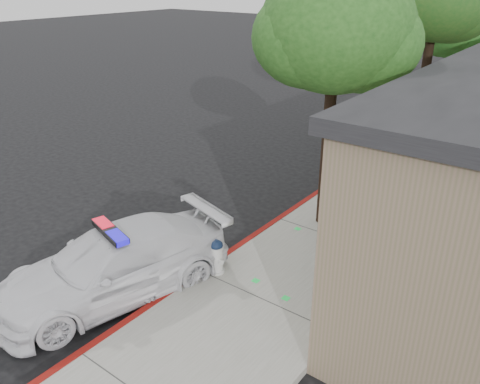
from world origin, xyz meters
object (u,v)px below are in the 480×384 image
(police_car, at_px, (114,264))
(street_tree_far, at_px, (456,31))
(street_tree_near, at_px, (336,34))
(fire_hydrant, at_px, (216,256))

(police_car, height_order, street_tree_far, street_tree_far)
(street_tree_near, xyz_separation_m, street_tree_far, (-0.09, 10.01, -0.80))
(police_car, xyz_separation_m, street_tree_far, (1.81, 14.97, 3.19))
(police_car, distance_m, street_tree_near, 6.64)
(police_car, xyz_separation_m, street_tree_near, (1.89, 4.96, 3.99))
(fire_hydrant, bearing_deg, police_car, -105.66)
(fire_hydrant, relative_size, street_tree_far, 0.15)
(police_car, height_order, fire_hydrant, police_car)
(street_tree_far, bearing_deg, street_tree_near, -89.50)
(street_tree_far, bearing_deg, fire_hydrant, -92.39)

